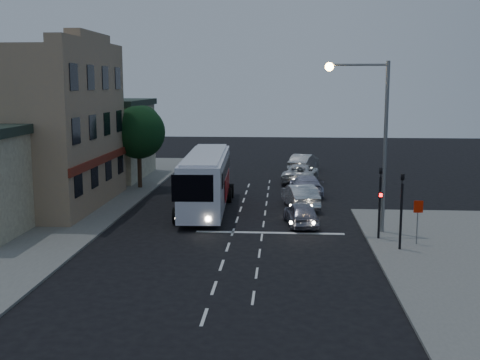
# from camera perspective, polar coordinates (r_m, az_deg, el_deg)

# --- Properties ---
(ground) EXTENTS (120.00, 120.00, 0.00)m
(ground) POSITION_cam_1_polar(r_m,az_deg,el_deg) (30.76, -0.99, -5.88)
(ground) COLOR black
(sidewalk_far) EXTENTS (12.00, 50.00, 0.12)m
(sidewalk_far) POSITION_cam_1_polar(r_m,az_deg,el_deg) (41.47, -18.18, -2.30)
(sidewalk_far) COLOR slate
(sidewalk_far) RESTS_ON ground
(road_markings) EXTENTS (8.00, 30.55, 0.01)m
(road_markings) POSITION_cam_1_polar(r_m,az_deg,el_deg) (33.87, 1.68, -4.46)
(road_markings) COLOR silver
(road_markings) RESTS_ON ground
(tour_bus) EXTENTS (3.01, 11.91, 3.63)m
(tour_bus) POSITION_cam_1_polar(r_m,az_deg,el_deg) (38.14, -3.22, 0.07)
(tour_bus) COLOR white
(tour_bus) RESTS_ON ground
(car_suv) EXTENTS (2.16, 4.21, 1.37)m
(car_suv) POSITION_cam_1_polar(r_m,az_deg,el_deg) (34.19, 5.81, -3.20)
(car_suv) COLOR gray
(car_suv) RESTS_ON ground
(car_sedan_a) EXTENTS (2.50, 4.94, 1.55)m
(car_sedan_a) POSITION_cam_1_polar(r_m,az_deg,el_deg) (38.95, 5.71, -1.53)
(car_sedan_a) COLOR silver
(car_sedan_a) RESTS_ON ground
(car_sedan_b) EXTENTS (2.54, 5.16, 1.44)m
(car_sedan_b) POSITION_cam_1_polar(r_m,az_deg,el_deg) (43.59, 6.27, -0.47)
(car_sedan_b) COLOR #A9A9BE
(car_sedan_b) RESTS_ON ground
(car_sedan_c) EXTENTS (3.35, 5.77, 1.51)m
(car_sedan_c) POSITION_cam_1_polar(r_m,az_deg,el_deg) (48.93, 5.79, 0.64)
(car_sedan_c) COLOR silver
(car_sedan_c) RESTS_ON ground
(car_extra) EXTENTS (3.04, 5.19, 1.62)m
(car_extra) POSITION_cam_1_polar(r_m,az_deg,el_deg) (55.04, 6.05, 1.64)
(car_extra) COLOR #BBBBBB
(car_extra) RESTS_ON ground
(traffic_signal_main) EXTENTS (0.25, 0.35, 4.10)m
(traffic_signal_main) POSITION_cam_1_polar(r_m,az_deg,el_deg) (31.27, 13.14, -1.32)
(traffic_signal_main) COLOR black
(traffic_signal_main) RESTS_ON sidewalk_near
(traffic_signal_side) EXTENTS (0.18, 0.15, 4.10)m
(traffic_signal_side) POSITION_cam_1_polar(r_m,az_deg,el_deg) (29.48, 15.08, -2.03)
(traffic_signal_side) COLOR black
(traffic_signal_side) RESTS_ON sidewalk_near
(regulatory_sign) EXTENTS (0.45, 0.12, 2.20)m
(regulatory_sign) POSITION_cam_1_polar(r_m,az_deg,el_deg) (30.77, 16.51, -3.20)
(regulatory_sign) COLOR slate
(regulatory_sign) RESTS_ON sidewalk_near
(streetlight) EXTENTS (3.32, 0.44, 9.00)m
(streetlight) POSITION_cam_1_polar(r_m,az_deg,el_deg) (32.21, 12.51, 4.95)
(streetlight) COLOR slate
(streetlight) RESTS_ON sidewalk_near
(main_building) EXTENTS (10.12, 12.00, 11.00)m
(main_building) POSITION_cam_1_polar(r_m,az_deg,el_deg) (41.18, -19.77, 4.70)
(main_building) COLOR #9E8260
(main_building) RESTS_ON sidewalk_far
(low_building_north) EXTENTS (9.40, 9.40, 6.50)m
(low_building_north) POSITION_cam_1_polar(r_m,az_deg,el_deg) (52.35, -13.93, 3.88)
(low_building_north) COLOR gray
(low_building_north) RESTS_ON sidewalk_far
(street_tree) EXTENTS (4.00, 4.00, 6.20)m
(street_tree) POSITION_cam_1_polar(r_m,az_deg,el_deg) (46.04, -9.60, 4.71)
(street_tree) COLOR black
(street_tree) RESTS_ON sidewalk_far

